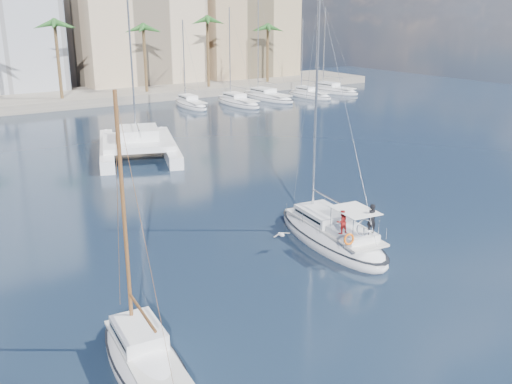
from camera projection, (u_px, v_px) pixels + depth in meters
ground at (266, 255)px, 31.41m from camera, size 160.00×160.00×0.00m
quay at (16, 102)px, 79.46m from camera, size 120.00×14.00×1.20m
building_beige at (135, 28)px, 95.39m from camera, size 20.00×14.00×20.00m
building_tan_right at (242, 32)px, 104.74m from camera, size 18.00×12.00×18.00m
palm_centre at (14, 31)px, 73.35m from camera, size 3.60×3.60×12.30m
palm_right at (237, 27)px, 91.40m from camera, size 3.60×3.60×12.30m
main_sloop at (331, 235)px, 32.95m from camera, size 4.44×10.23×14.70m
small_sloop at (145, 362)px, 21.20m from camera, size 3.13×7.80×10.91m
catamaran at (138, 142)px, 52.99m from camera, size 11.00×15.17×19.73m
seagull at (281, 235)px, 31.52m from camera, size 1.11×0.48×0.21m
moored_yacht_a at (191, 107)px, 79.19m from camera, size 3.37×9.52×11.90m
moored_yacht_b at (238, 105)px, 81.06m from camera, size 3.32×10.83×13.72m
moored_yacht_c at (267, 99)px, 86.10m from camera, size 3.98×12.33×15.54m
moored_yacht_d at (309, 97)px, 87.97m from camera, size 3.52×9.55×11.90m
moored_yacht_e at (333, 93)px, 93.00m from camera, size 4.61×11.11×13.72m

